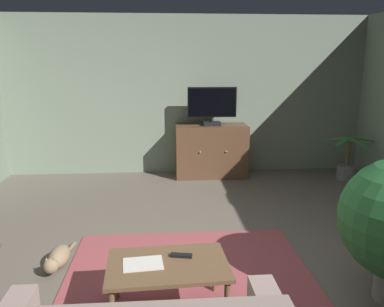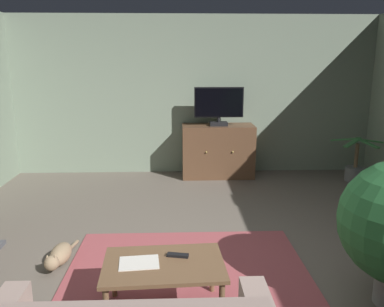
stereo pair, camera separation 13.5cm
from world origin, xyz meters
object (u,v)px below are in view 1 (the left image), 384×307
at_px(tv_cabinet, 211,152).
at_px(cat, 58,258).
at_px(coffee_table, 168,269).
at_px(potted_plant_tall_palm_by_window, 347,167).
at_px(television, 212,105).
at_px(tv_remote, 181,255).
at_px(folded_newspaper, 143,264).

relative_size(tv_cabinet, cat, 1.74).
distance_m(coffee_table, potted_plant_tall_palm_by_window, 4.52).
height_order(television, cat, television).
height_order(television, tv_remote, television).
bearing_deg(cat, tv_remote, -31.15).
xyz_separation_m(tv_remote, potted_plant_tall_palm_by_window, (2.91, 3.27, -0.24)).
xyz_separation_m(potted_plant_tall_palm_by_window, cat, (-4.05, -2.58, -0.11)).
bearing_deg(cat, television, 57.74).
height_order(tv_remote, folded_newspaper, tv_remote).
bearing_deg(potted_plant_tall_palm_by_window, cat, -147.54).
bearing_deg(potted_plant_tall_palm_by_window, folded_newspaper, -133.60).
xyz_separation_m(tv_remote, folded_newspaper, (-0.29, -0.09, -0.01)).
bearing_deg(coffee_table, potted_plant_tall_palm_by_window, 48.15).
distance_m(coffee_table, folded_newspaper, 0.19).
relative_size(tv_remote, potted_plant_tall_palm_by_window, 0.20).
distance_m(folded_newspaper, cat, 1.21).
distance_m(television, potted_plant_tall_palm_by_window, 2.46).
distance_m(tv_remote, folded_newspaper, 0.31).
bearing_deg(coffee_table, tv_cabinet, 78.02).
bearing_deg(potted_plant_tall_palm_by_window, tv_cabinet, 170.31).
height_order(television, potted_plant_tall_palm_by_window, television).
distance_m(television, coffee_table, 3.87).
bearing_deg(cat, coffee_table, -37.22).
relative_size(coffee_table, potted_plant_tall_palm_by_window, 1.13).
xyz_separation_m(folded_newspaper, potted_plant_tall_palm_by_window, (3.20, 3.36, -0.23)).
xyz_separation_m(television, cat, (-1.83, -2.90, -1.12)).
distance_m(television, folded_newspaper, 3.90).
relative_size(coffee_table, folded_newspaper, 3.17).
height_order(tv_cabinet, folded_newspaper, tv_cabinet).
distance_m(television, tv_remote, 3.74).
xyz_separation_m(tv_cabinet, television, (0.00, -0.05, 0.80)).
bearing_deg(cat, potted_plant_tall_palm_by_window, 32.46).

